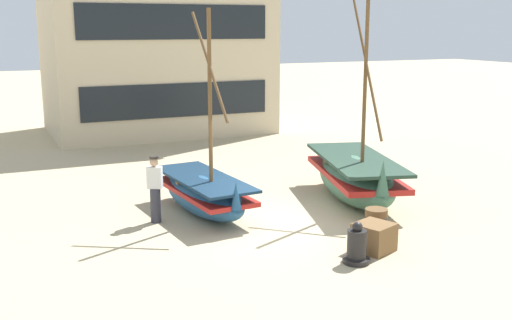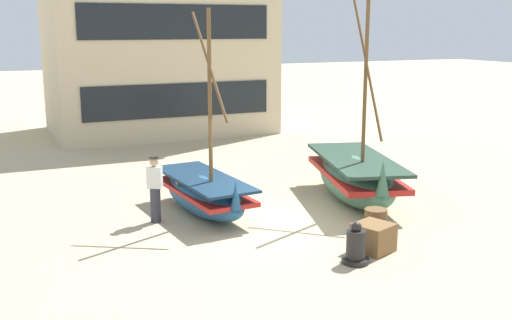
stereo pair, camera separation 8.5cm
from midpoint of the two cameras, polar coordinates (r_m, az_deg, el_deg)
name	(u,v)px [view 2 (the right image)]	position (r m, az deg, el deg)	size (l,w,h in m)	color
ground_plane	(272,223)	(15.45, 1.69, -5.80)	(120.00, 120.00, 0.00)	tan
fishing_boat_near_left	(356,177)	(17.39, 9.33, -1.53)	(2.91, 4.84, 5.77)	#427056
fishing_boat_centre_large	(204,193)	(16.10, -4.67, -3.03)	(1.67, 3.95, 5.22)	#23517A
fisherman_by_hull	(155,190)	(15.46, -9.15, -2.72)	(0.42, 0.37, 1.68)	#33333D
capstan_winch	(356,247)	(12.98, 9.39, -7.91)	(0.57, 0.57, 0.88)	black
wooden_barrel	(375,224)	(14.51, 11.14, -5.80)	(0.56, 0.56, 0.70)	brown
cargo_crate	(373,237)	(13.71, 10.95, -7.03)	(0.74, 0.74, 0.62)	brown
harbor_building_main	(156,22)	(29.04, -9.10, 12.44)	(9.95, 6.62, 9.91)	beige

